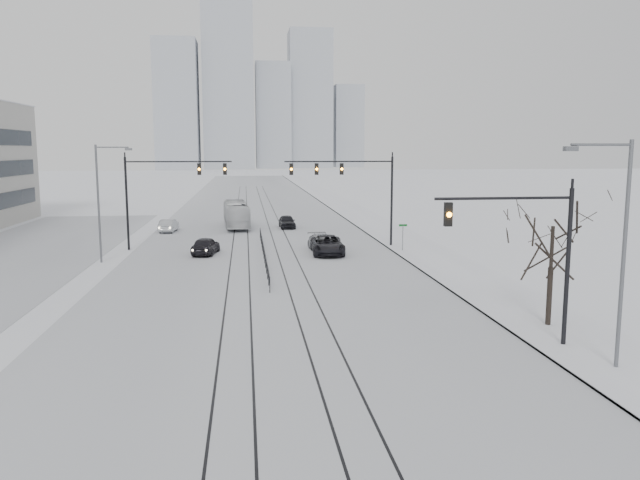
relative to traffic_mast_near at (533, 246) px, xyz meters
The scene contains 21 objects.
ground 13.16m from the traffic_mast_near, 150.93° to the right, with size 500.00×500.00×0.00m, color white.
road 55.26m from the traffic_mast_near, 101.30° to the left, with size 22.00×260.00×0.02m, color silver.
sidewalk_east 54.26m from the traffic_mast_near, 87.13° to the left, with size 5.00×260.00×0.16m, color white.
curb 54.19m from the traffic_mast_near, 89.72° to the left, with size 0.10×260.00×0.12m, color gray.
parking_strip 42.54m from the traffic_mast_near, 136.71° to the left, with size 14.00×60.00×0.03m, color silver.
tram_rails 35.96m from the traffic_mast_near, 107.60° to the left, with size 5.30×180.00×0.01m.
skyline 268.96m from the traffic_mast_near, 91.23° to the left, with size 96.00×48.00×72.00m.
traffic_mast_near is the anchor object (origin of this frame).
traffic_mast_ne 29.14m from the traffic_mast_near, 95.19° to the left, with size 9.60×0.37×8.00m.
traffic_mast_nw 35.69m from the traffic_mast_near, 122.77° to the left, with size 9.10×0.37×8.00m.
street_light_east 3.61m from the traffic_mast_near, 57.45° to the right, with size 2.73×0.25×9.00m.
street_light_west 33.24m from the traffic_mast_near, 133.76° to the left, with size 2.73×0.25×9.00m.
bare_tree 3.85m from the traffic_mast_near, 51.24° to the left, with size 4.40×4.40×6.10m.
median_fence 26.62m from the traffic_mast_near, 114.20° to the left, with size 0.06×24.00×1.00m.
street_sign 26.19m from the traffic_mast_near, 87.77° to the left, with size 0.70×0.06×2.40m.
sedan_sb_inner 31.16m from the traffic_mast_near, 120.10° to the left, with size 1.73×4.29×1.46m, color black.
sedan_sb_outer 46.53m from the traffic_mast_near, 115.91° to the left, with size 1.44×4.12×1.36m, color #B4B8BD.
sedan_nb_front 26.52m from the traffic_mast_near, 102.01° to the left, with size 2.57×5.57×1.55m, color black.
sedan_nb_right 28.34m from the traffic_mast_near, 101.68° to the left, with size 1.92×4.71×1.37m, color #A7A9AF.
sedan_nb_far 44.45m from the traffic_mast_near, 99.92° to the left, with size 1.66×4.12×1.41m, color black.
box_truck 46.80m from the traffic_mast_near, 106.45° to the left, with size 2.43×10.39×2.89m, color silver.
Camera 1 is at (-1.37, -18.98, 8.62)m, focal length 35.00 mm.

